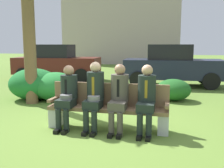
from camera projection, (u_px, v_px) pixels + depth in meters
The scene contains 12 objects.
ground_plane at pixel (102, 127), 5.29m from camera, with size 80.00×80.00×0.00m, color olive.
park_bench at pixel (108, 107), 5.15m from camera, with size 2.38×0.44×0.90m.
seated_man_leftmost at pixel (67, 93), 5.15m from camera, with size 0.34×0.72×1.26m.
seated_man_centerleft at pixel (94, 93), 5.03m from camera, with size 0.34×0.72×1.34m.
seated_man_centerright at pixel (119, 94), 4.93m from camera, with size 0.34×0.72×1.30m.
seated_man_rightmost at pixel (146, 96), 4.81m from camera, with size 0.34×0.72×1.30m.
shrub_near_bench at pixel (55, 86), 7.78m from camera, with size 1.36×1.25×0.85m, color #277F34.
shrub_mid_lawn at pixel (173, 90), 7.78m from camera, with size 1.04×0.95×0.65m, color #1F5C20.
shrub_far_lawn at pixel (34, 84), 7.91m from camera, with size 1.53×1.40×0.95m, color #1E6F2D.
parked_car_near at pixel (57, 63), 12.18m from camera, with size 4.01×1.95×1.68m.
parked_car_far at pixel (172, 65), 10.49m from camera, with size 3.97×1.85×1.68m.
building_backdrop at pixel (125, 6), 24.42m from camera, with size 10.69×6.72×10.60m.
Camera 1 is at (1.32, -4.93, 1.66)m, focal length 41.45 mm.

